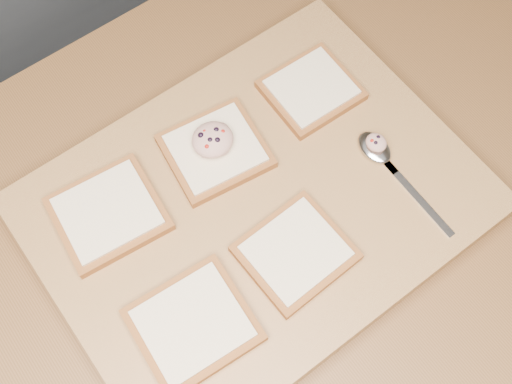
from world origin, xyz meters
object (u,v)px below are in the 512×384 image
Objects in this scene: cutting_board at (256,207)px; tuna_salad_dollop at (212,139)px; bread_far_center at (215,151)px; spoon at (381,155)px.

tuna_salad_dollop reaches higher than cutting_board.
tuna_salad_dollop is (0.00, 0.01, 0.02)m from bread_far_center.
cutting_board is 0.09m from bread_far_center.
bread_far_center reaches higher than cutting_board.
spoon reaches higher than cutting_board.
spoon is (0.17, -0.14, -0.03)m from tuna_salad_dollop.
bread_far_center reaches higher than spoon.
spoon is (0.17, -0.13, -0.00)m from bread_far_center.
tuna_salad_dollop is at bearing 140.96° from spoon.
spoon is (0.17, -0.05, 0.03)m from cutting_board.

